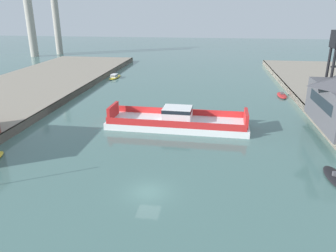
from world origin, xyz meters
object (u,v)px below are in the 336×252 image
(moored_boat_mid_right, at_px, (335,177))
(smokestack_distant_b, at_px, (55,13))
(moored_boat_mid_left, at_px, (115,76))
(moored_boat_near_left, at_px, (282,95))
(smokestack_distant_a, at_px, (29,11))
(chain_ferry, at_px, (177,121))

(moored_boat_mid_right, relative_size, smokestack_distant_b, 0.18)
(moored_boat_mid_left, xyz_separation_m, moored_boat_mid_right, (42.41, -52.92, -0.22))
(moored_boat_mid_right, bearing_deg, moored_boat_mid_left, 128.71)
(moored_boat_near_left, xyz_separation_m, moored_boat_mid_left, (-43.45, 14.87, 0.17))
(moored_boat_mid_left, relative_size, smokestack_distant_a, 0.21)
(moored_boat_mid_left, bearing_deg, smokestack_distant_b, 129.32)
(moored_boat_near_left, relative_size, moored_boat_mid_left, 0.81)
(moored_boat_near_left, xyz_separation_m, smokestack_distant_b, (-82.99, 63.14, 16.72))
(moored_boat_mid_left, xyz_separation_m, smokestack_distant_b, (-39.54, 48.28, 16.55))
(smokestack_distant_a, bearing_deg, moored_boat_mid_right, -46.04)
(moored_boat_mid_left, bearing_deg, moored_boat_mid_right, -51.29)
(moored_boat_near_left, xyz_separation_m, smokestack_distant_a, (-89.52, 53.70, 17.66))
(chain_ferry, relative_size, moored_boat_mid_right, 3.97)
(chain_ferry, height_order, moored_boat_mid_right, chain_ferry)
(smokestack_distant_a, relative_size, smokestack_distant_b, 1.06)
(chain_ferry, distance_m, smokestack_distant_b, 107.41)
(moored_boat_mid_left, bearing_deg, moored_boat_near_left, -18.89)
(smokestack_distant_a, bearing_deg, chain_ferry, -48.36)
(moored_boat_near_left, relative_size, moored_boat_mid_right, 0.99)
(chain_ferry, bearing_deg, smokestack_distant_b, 125.61)
(smokestack_distant_a, bearing_deg, moored_boat_near_left, -30.96)
(smokestack_distant_a, bearing_deg, smokestack_distant_b, 55.33)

